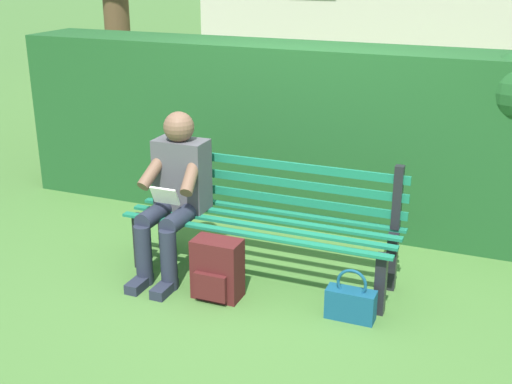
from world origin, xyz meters
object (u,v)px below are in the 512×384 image
(backpack, at_px, (217,269))
(handbag, at_px, (351,303))
(park_bench, at_px, (266,215))
(person_seated, at_px, (175,190))

(backpack, distance_m, handbag, 0.92)
(park_bench, relative_size, person_seated, 1.67)
(person_seated, distance_m, handbag, 1.48)
(backpack, bearing_deg, park_bench, -110.08)
(park_bench, distance_m, person_seated, 0.68)
(park_bench, height_order, person_seated, person_seated)
(person_seated, height_order, backpack, person_seated)
(park_bench, xyz_separation_m, person_seated, (0.63, 0.18, 0.17))
(person_seated, xyz_separation_m, handbag, (-1.37, 0.22, -0.51))
(park_bench, xyz_separation_m, handbag, (-0.74, 0.40, -0.34))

